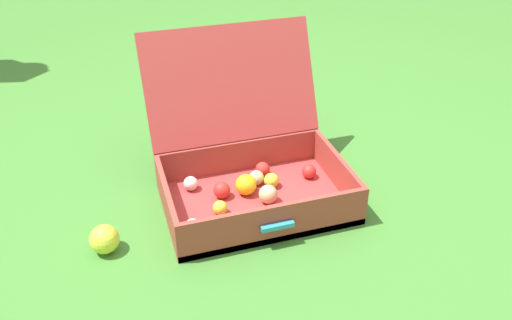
% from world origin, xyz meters
% --- Properties ---
extents(ground_plane, '(16.00, 16.00, 0.00)m').
position_xyz_m(ground_plane, '(0.00, 0.00, 0.00)').
color(ground_plane, '#3D7A2D').
extents(open_suitcase, '(0.65, 0.65, 0.54)m').
position_xyz_m(open_suitcase, '(0.01, 0.11, 0.12)').
color(open_suitcase, '#B23838').
rests_on(open_suitcase, ground).
extents(stray_ball_on_grass, '(0.10, 0.10, 0.10)m').
position_xyz_m(stray_ball_on_grass, '(-0.53, -0.06, 0.05)').
color(stray_ball_on_grass, '#CCDB38').
rests_on(stray_ball_on_grass, ground).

